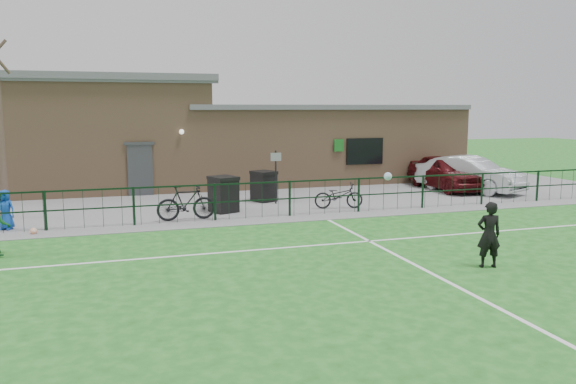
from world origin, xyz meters
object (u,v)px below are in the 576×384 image
object	(u,v)px
car_maroon	(446,172)
spectator_child	(5,210)
wheelie_bin_left	(223,195)
ball_ground	(34,231)
wheelie_bin_right	(264,187)
car_silver	(470,174)
bicycle_e	(339,196)
sign_post	(276,177)
bicycle_d	(186,203)

from	to	relation	value
car_maroon	spectator_child	xyz separation A→B (m)	(-17.06, -3.27, -0.17)
wheelie_bin_left	ball_ground	xyz separation A→B (m)	(-5.83, -1.74, -0.50)
wheelie_bin_left	spectator_child	xyz separation A→B (m)	(-6.67, -0.86, 0.02)
wheelie_bin_right	ball_ground	xyz separation A→B (m)	(-7.73, -3.47, -0.46)
car_maroon	ball_ground	distance (m)	16.75
spectator_child	car_silver	bearing A→B (deg)	30.12
wheelie_bin_right	bicycle_e	bearing A→B (deg)	-69.62
wheelie_bin_right	sign_post	xyz separation A→B (m)	(0.29, -0.67, 0.46)
wheelie_bin_right	ball_ground	bearing A→B (deg)	-178.70
car_silver	bicycle_e	bearing A→B (deg)	173.01
spectator_child	bicycle_d	bearing A→B (deg)	20.19
ball_ground	car_maroon	bearing A→B (deg)	14.31
spectator_child	bicycle_e	bearing A→B (deg)	23.85
spectator_child	ball_ground	size ratio (longest dim) A/B	6.07
sign_post	car_silver	world-z (taller)	sign_post
wheelie_bin_right	car_silver	size ratio (longest dim) A/B	0.24
car_silver	bicycle_d	world-z (taller)	car_silver
bicycle_e	ball_ground	size ratio (longest dim) A/B	8.87
wheelie_bin_right	spectator_child	size ratio (longest dim) A/B	0.91
car_silver	bicycle_e	distance (m)	7.27
car_maroon	ball_ground	world-z (taller)	car_maroon
car_maroon	car_silver	bearing A→B (deg)	-52.08
car_silver	wheelie_bin_left	bearing A→B (deg)	164.04
wheelie_bin_left	wheelie_bin_right	size ratio (longest dim) A/B	1.06
car_maroon	ball_ground	bearing A→B (deg)	-164.35
car_maroon	bicycle_d	size ratio (longest dim) A/B	2.38
wheelie_bin_left	car_maroon	bearing A→B (deg)	-8.04
bicycle_d	bicycle_e	world-z (taller)	bicycle_d
car_silver	spectator_child	world-z (taller)	car_silver
wheelie_bin_right	sign_post	distance (m)	0.86
wheelie_bin_left	car_maroon	size ratio (longest dim) A/B	0.26
wheelie_bin_left	bicycle_d	world-z (taller)	wheelie_bin_left
ball_ground	wheelie_bin_right	bearing A→B (deg)	24.16
sign_post	bicycle_e	xyz separation A→B (m)	(1.86, -1.62, -0.54)
car_silver	ball_ground	xyz separation A→B (m)	(-16.82, -3.32, -0.67)
bicycle_e	ball_ground	bearing A→B (deg)	109.00
sign_post	ball_ground	distance (m)	8.54
wheelie_bin_right	sign_post	world-z (taller)	sign_post
wheelie_bin_left	bicycle_d	bearing A→B (deg)	-164.33
car_maroon	bicycle_e	size ratio (longest dim) A/B	2.57
bicycle_d	wheelie_bin_left	bearing A→B (deg)	-55.99
bicycle_e	spectator_child	bearing A→B (deg)	103.85
bicycle_e	spectator_child	world-z (taller)	spectator_child
bicycle_d	car_maroon	bearing A→B (deg)	-76.39
car_maroon	spectator_child	size ratio (longest dim) A/B	3.76
bicycle_d	ball_ground	size ratio (longest dim) A/B	9.57
wheelie_bin_right	car_silver	distance (m)	9.10
car_silver	sign_post	bearing A→B (deg)	159.23
wheelie_bin_right	bicycle_e	xyz separation A→B (m)	(2.16, -2.29, -0.08)
wheelie_bin_left	sign_post	bearing A→B (deg)	4.85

